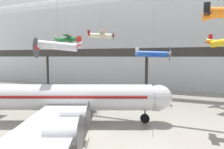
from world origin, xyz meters
TOP-DOWN VIEW (x-y plane):
  - ground_plane at (0.00, 0.00)m, footprint 260.00×260.00m
  - hangar_back_wall at (0.00, 37.39)m, footprint 140.00×3.00m
  - mezzanine_walkway at (0.00, 26.18)m, footprint 110.00×3.20m
  - airliner_silver_main at (-6.10, 2.04)m, footprint 29.51×34.59m
  - suspended_plane_cream_biplane at (-8.99, 20.36)m, footprint 6.42×7.31m
  - suspended_plane_silver_racer at (-9.73, 5.76)m, footprint 8.05×9.17m
  - suspended_plane_blue_trainer at (2.95, 19.71)m, footprint 7.37×8.93m
  - suspended_plane_green_biplane at (-19.47, 22.21)m, footprint 6.75×7.76m
  - stanchion_barrier at (6.56, 1.89)m, footprint 0.36×0.36m

SIDE VIEW (x-z plane):
  - ground_plane at x=0.00m, z-range 0.00..0.00m
  - stanchion_barrier at x=6.56m, z-range -0.21..0.87m
  - airliner_silver_main at x=-6.10m, z-range -1.69..8.96m
  - mezzanine_walkway at x=0.00m, z-range 3.98..15.35m
  - suspended_plane_blue_trainer at x=2.95m, z-range 4.36..15.40m
  - suspended_plane_silver_racer at x=-9.73m, z-range 5.93..16.32m
  - hangar_back_wall at x=0.00m, z-range 0.00..25.78m
  - suspended_plane_green_biplane at x=-19.47m, z-range 9.98..17.55m
  - suspended_plane_cream_biplane at x=-8.99m, z-range 10.75..17.57m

